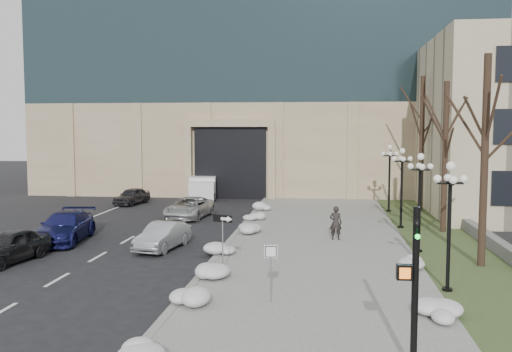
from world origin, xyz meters
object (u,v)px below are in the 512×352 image
at_px(pedestrian, 336,223).
at_px(box_truck, 204,187).
at_px(lamppost_c, 402,177).
at_px(lamppost_d, 390,169).
at_px(keep_sign, 271,261).
at_px(lamppost_a, 450,209).
at_px(car_c, 65,227).
at_px(traffic_signal, 413,294).
at_px(car_a, 8,246).
at_px(lamppost_b, 420,189).
at_px(car_e, 132,196).
at_px(car_d, 189,208).
at_px(car_b, 163,236).
at_px(one_way_sign, 226,226).

bearing_deg(pedestrian, box_truck, -50.28).
height_order(lamppost_c, lamppost_d, same).
bearing_deg(keep_sign, lamppost_a, 15.17).
relative_size(car_c, traffic_signal, 1.28).
distance_m(traffic_signal, lamppost_c, 20.48).
relative_size(car_a, lamppost_a, 0.90).
bearing_deg(lamppost_b, car_e, 142.10).
distance_m(pedestrian, traffic_signal, 16.27).
height_order(car_d, pedestrian, pedestrian).
relative_size(car_d, box_truck, 0.79).
bearing_deg(car_d, keep_sign, -61.96).
bearing_deg(car_b, lamppost_d, 57.46).
distance_m(lamppost_a, lamppost_c, 13.00).
relative_size(traffic_signal, lamppost_b, 0.87).
distance_m(car_b, one_way_sign, 6.00).
xyz_separation_m(car_e, lamppost_a, (19.30, -21.53, 2.43)).
distance_m(car_d, pedestrian, 11.60).
bearing_deg(box_truck, lamppost_c, -50.04).
xyz_separation_m(car_c, car_e, (-1.40, 14.34, -0.13)).
bearing_deg(car_e, traffic_signal, -48.60).
relative_size(one_way_sign, keep_sign, 1.18).
bearing_deg(one_way_sign, lamppost_c, 73.34).
relative_size(keep_sign, lamppost_c, 0.43).
distance_m(box_truck, keep_sign, 29.38).
xyz_separation_m(pedestrian, box_truck, (-10.73, 17.13, -0.08)).
distance_m(pedestrian, keep_sign, 11.28).
xyz_separation_m(one_way_sign, lamppost_d, (8.38, 17.90, 1.06)).
xyz_separation_m(car_a, traffic_signal, (15.96, -9.77, 1.32)).
xyz_separation_m(traffic_signal, lamppost_c, (2.31, 20.32, 1.02)).
distance_m(pedestrian, box_truck, 20.21).
height_order(car_c, car_e, car_c).
relative_size(car_d, traffic_signal, 1.18).
bearing_deg(keep_sign, traffic_signal, -57.33).
xyz_separation_m(car_e, traffic_signal, (16.99, -28.85, 1.41)).
bearing_deg(lamppost_d, car_c, -145.46).
distance_m(lamppost_a, lamppost_d, 19.50).
relative_size(car_c, car_e, 1.41).
bearing_deg(car_e, one_way_sign, -50.35).
bearing_deg(lamppost_b, box_truck, 126.83).
relative_size(lamppost_b, lamppost_d, 1.00).
bearing_deg(lamppost_d, car_e, 174.01).
bearing_deg(pedestrian, one_way_sign, 65.62).
relative_size(pedestrian, lamppost_b, 0.37).
xyz_separation_m(lamppost_b, lamppost_c, (0.00, 6.50, 0.00)).
height_order(car_c, lamppost_c, lamppost_c).
relative_size(pedestrian, lamppost_d, 0.37).
height_order(pedestrian, keep_sign, keep_sign).
height_order(lamppost_a, lamppost_d, same).
distance_m(car_a, car_d, 14.05).
distance_m(car_b, keep_sign, 10.20).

